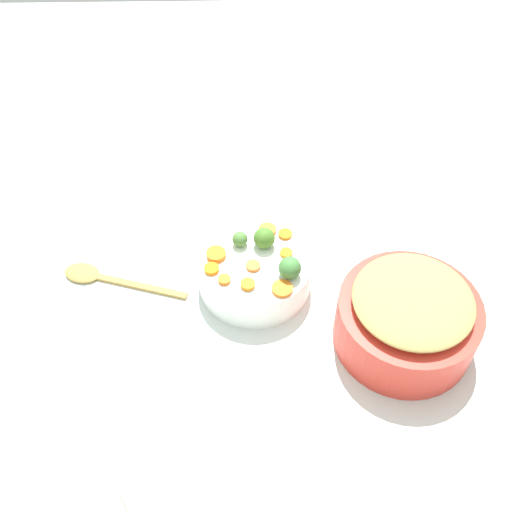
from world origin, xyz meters
name	(u,v)px	position (x,y,z in m)	size (l,w,h in m)	color
tabletop	(249,294)	(0.00, 0.00, 0.01)	(2.40, 2.40, 0.02)	silver
serving_bowl_carrots	(256,272)	(-0.02, 0.01, 0.06)	(0.23, 0.23, 0.08)	white
metal_pot	(407,323)	(0.12, 0.29, 0.07)	(0.26, 0.26, 0.11)	red
stuffing_mound	(415,300)	(0.12, 0.29, 0.14)	(0.22, 0.22, 0.03)	tan
carrot_slice_0	(254,264)	(0.00, 0.01, 0.10)	(0.03, 0.03, 0.01)	orange
carrot_slice_1	(226,280)	(0.03, -0.04, 0.10)	(0.02, 0.02, 0.01)	orange
carrot_slice_2	(269,230)	(-0.09, 0.04, 0.10)	(0.04, 0.04, 0.01)	orange
carrot_slice_3	(286,234)	(-0.08, 0.08, 0.10)	(0.03, 0.03, 0.01)	orange
carrot_slice_4	(284,289)	(0.06, 0.06, 0.10)	(0.04, 0.04, 0.01)	orange
carrot_slice_5	(213,269)	(0.01, -0.07, 0.10)	(0.03, 0.03, 0.01)	orange
carrot_slice_6	(217,254)	(-0.03, -0.06, 0.10)	(0.04, 0.04, 0.01)	orange
carrot_slice_7	(287,253)	(-0.03, 0.08, 0.10)	(0.02, 0.02, 0.01)	orange
carrot_slice_8	(248,284)	(0.05, 0.00, 0.10)	(0.03, 0.03, 0.01)	orange
brussels_sprout_0	(266,238)	(-0.06, 0.03, 0.12)	(0.04, 0.04, 0.04)	#477A28
brussels_sprout_1	(241,239)	(-0.06, -0.01, 0.11)	(0.03, 0.03, 0.03)	#4E803A
brussels_sprout_2	(291,268)	(0.02, 0.08, 0.12)	(0.04, 0.04, 0.04)	#44803C
wooden_spoon	(102,277)	(-0.04, -0.30, 0.03)	(0.11, 0.26, 0.01)	#AF8743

